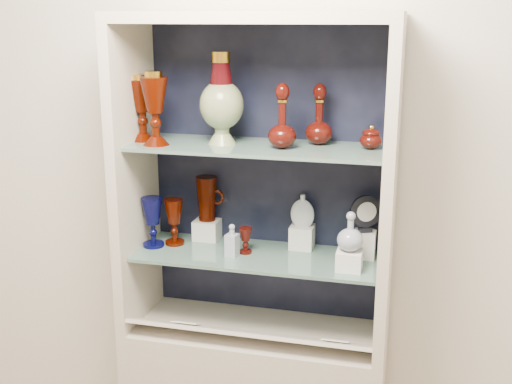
% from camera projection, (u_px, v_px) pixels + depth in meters
% --- Properties ---
extents(wall_back, '(3.50, 0.02, 2.80)m').
position_uv_depth(wall_back, '(270.00, 153.00, 2.54)').
color(wall_back, white).
rests_on(wall_back, ground).
extents(cabinet_back_panel, '(0.98, 0.02, 1.15)m').
position_uv_depth(cabinet_back_panel, '(268.00, 174.00, 2.53)').
color(cabinet_back_panel, black).
rests_on(cabinet_back_panel, cabinet_base).
extents(cabinet_side_left, '(0.04, 0.40, 1.15)m').
position_uv_depth(cabinet_side_left, '(135.00, 178.00, 2.46)').
color(cabinet_side_left, beige).
rests_on(cabinet_side_left, cabinet_base).
extents(cabinet_side_right, '(0.04, 0.40, 1.15)m').
position_uv_depth(cabinet_side_right, '(389.00, 194.00, 2.24)').
color(cabinet_side_right, beige).
rests_on(cabinet_side_right, cabinet_base).
extents(cabinet_top_cap, '(1.00, 0.40, 0.04)m').
position_uv_depth(cabinet_top_cap, '(256.00, 17.00, 2.19)').
color(cabinet_top_cap, beige).
rests_on(cabinet_top_cap, cabinet_side_left).
extents(shelf_lower, '(0.92, 0.34, 0.01)m').
position_uv_depth(shelf_lower, '(257.00, 255.00, 2.44)').
color(shelf_lower, slate).
rests_on(shelf_lower, cabinet_side_left).
extents(shelf_upper, '(0.92, 0.34, 0.01)m').
position_uv_depth(shelf_upper, '(257.00, 147.00, 2.33)').
color(shelf_upper, slate).
rests_on(shelf_upper, cabinet_side_left).
extents(label_ledge, '(0.92, 0.17, 0.09)m').
position_uv_depth(label_ledge, '(249.00, 334.00, 2.39)').
color(label_ledge, beige).
rests_on(label_ledge, cabinet_base).
extents(label_card_0, '(0.10, 0.06, 0.03)m').
position_uv_depth(label_card_0, '(186.00, 323.00, 2.44)').
color(label_card_0, white).
rests_on(label_card_0, label_ledge).
extents(label_card_1, '(0.10, 0.06, 0.03)m').
position_uv_depth(label_card_1, '(336.00, 341.00, 2.31)').
color(label_card_1, white).
rests_on(label_card_1, label_ledge).
extents(pedestal_lamp_left, '(0.13, 0.13, 0.25)m').
position_uv_depth(pedestal_lamp_left, '(142.00, 108.00, 2.39)').
color(pedestal_lamp_left, '#3E0C00').
rests_on(pedestal_lamp_left, shelf_upper).
extents(pedestal_lamp_right, '(0.14, 0.14, 0.27)m').
position_uv_depth(pedestal_lamp_right, '(155.00, 109.00, 2.31)').
color(pedestal_lamp_right, '#3E0C00').
rests_on(pedestal_lamp_right, shelf_upper).
extents(enamel_urn, '(0.21, 0.21, 0.33)m').
position_uv_depth(enamel_urn, '(222.00, 98.00, 2.32)').
color(enamel_urn, '#124818').
rests_on(enamel_urn, shelf_upper).
extents(ruby_decanter_a, '(0.12, 0.12, 0.26)m').
position_uv_depth(ruby_decanter_a, '(282.00, 112.00, 2.25)').
color(ruby_decanter_a, '#440D08').
rests_on(ruby_decanter_a, shelf_upper).
extents(ruby_decanter_b, '(0.11, 0.11, 0.24)m').
position_uv_depth(ruby_decanter_b, '(319.00, 112.00, 2.32)').
color(ruby_decanter_b, '#440D08').
rests_on(ruby_decanter_b, shelf_upper).
extents(lidded_bowl, '(0.08, 0.08, 0.09)m').
position_uv_depth(lidded_bowl, '(371.00, 137.00, 2.26)').
color(lidded_bowl, '#440D08').
rests_on(lidded_bowl, shelf_upper).
extents(cobalt_goblet, '(0.10, 0.10, 0.20)m').
position_uv_depth(cobalt_goblet, '(153.00, 222.00, 2.50)').
color(cobalt_goblet, '#04063A').
rests_on(cobalt_goblet, shelf_lower).
extents(ruby_goblet_tall, '(0.09, 0.09, 0.18)m').
position_uv_depth(ruby_goblet_tall, '(174.00, 222.00, 2.52)').
color(ruby_goblet_tall, '#3E0C00').
rests_on(ruby_goblet_tall, shelf_lower).
extents(ruby_goblet_small, '(0.05, 0.05, 0.10)m').
position_uv_depth(ruby_goblet_small, '(246.00, 241.00, 2.44)').
color(ruby_goblet_small, '#440D08').
rests_on(ruby_goblet_small, shelf_lower).
extents(riser_ruby_pitcher, '(0.10, 0.10, 0.08)m').
position_uv_depth(riser_ruby_pitcher, '(207.00, 229.00, 2.60)').
color(riser_ruby_pitcher, silver).
rests_on(riser_ruby_pitcher, shelf_lower).
extents(ruby_pitcher, '(0.13, 0.09, 0.18)m').
position_uv_depth(ruby_pitcher, '(207.00, 199.00, 2.56)').
color(ruby_pitcher, '#3E0C00').
rests_on(ruby_pitcher, riser_ruby_pitcher).
extents(clear_square_bottle, '(0.05, 0.05, 0.13)m').
position_uv_depth(clear_square_bottle, '(232.00, 240.00, 2.40)').
color(clear_square_bottle, '#8F99A8').
rests_on(clear_square_bottle, shelf_lower).
extents(riser_flat_flask, '(0.09, 0.09, 0.09)m').
position_uv_depth(riser_flat_flask, '(302.00, 237.00, 2.49)').
color(riser_flat_flask, silver).
rests_on(riser_flat_flask, shelf_lower).
extents(flat_flask, '(0.09, 0.04, 0.13)m').
position_uv_depth(flat_flask, '(302.00, 210.00, 2.47)').
color(flat_flask, silver).
rests_on(flat_flask, riser_flat_flask).
extents(riser_clear_round_decanter, '(0.09, 0.09, 0.07)m').
position_uv_depth(riser_clear_round_decanter, '(349.00, 260.00, 2.28)').
color(riser_clear_round_decanter, silver).
rests_on(riser_clear_round_decanter, shelf_lower).
extents(clear_round_decanter, '(0.11, 0.11, 0.14)m').
position_uv_depth(clear_round_decanter, '(350.00, 232.00, 2.25)').
color(clear_round_decanter, '#8F99A8').
rests_on(clear_round_decanter, riser_clear_round_decanter).
extents(riser_cameo_medallion, '(0.08, 0.08, 0.10)m').
position_uv_depth(riser_cameo_medallion, '(364.00, 244.00, 2.40)').
color(riser_cameo_medallion, silver).
rests_on(riser_cameo_medallion, shelf_lower).
extents(cameo_medallion, '(0.13, 0.09, 0.15)m').
position_uv_depth(cameo_medallion, '(366.00, 213.00, 2.36)').
color(cameo_medallion, black).
rests_on(cameo_medallion, riser_cameo_medallion).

